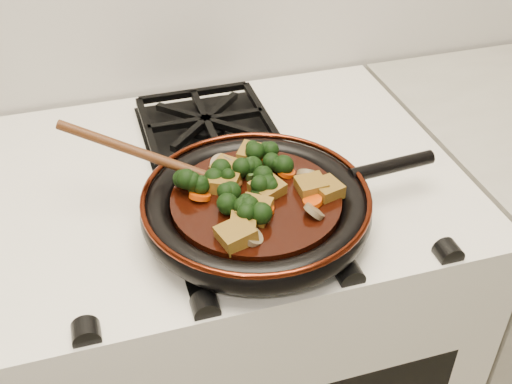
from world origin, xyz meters
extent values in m
cube|color=white|center=(0.00, 1.69, 0.45)|extent=(0.76, 0.60, 0.90)
cylinder|color=black|center=(0.01, 1.54, 0.93)|extent=(0.30, 0.30, 0.01)
torus|color=black|center=(0.01, 1.54, 0.94)|extent=(0.33, 0.33, 0.04)
torus|color=#4E180B|center=(0.01, 1.54, 0.96)|extent=(0.33, 0.33, 0.01)
cylinder|color=black|center=(0.23, 1.56, 0.96)|extent=(0.14, 0.03, 0.02)
cylinder|color=black|center=(0.01, 1.54, 0.95)|extent=(0.24, 0.24, 0.02)
cube|color=brown|center=(-0.01, 1.51, 0.97)|extent=(0.06, 0.06, 0.02)
cube|color=brown|center=(0.09, 1.54, 0.97)|extent=(0.04, 0.04, 0.03)
cube|color=brown|center=(0.03, 1.55, 0.97)|extent=(0.06, 0.06, 0.03)
cube|color=brown|center=(0.11, 1.52, 0.97)|extent=(0.05, 0.05, 0.02)
cube|color=brown|center=(-0.03, 1.58, 0.97)|extent=(0.06, 0.06, 0.03)
cube|color=brown|center=(-0.02, 1.61, 0.97)|extent=(0.05, 0.05, 0.02)
cube|color=brown|center=(-0.03, 1.49, 0.97)|extent=(0.04, 0.04, 0.02)
cube|color=brown|center=(0.03, 1.64, 0.97)|extent=(0.05, 0.05, 0.02)
cube|color=brown|center=(-0.04, 1.46, 0.97)|extent=(0.06, 0.05, 0.03)
cylinder|color=#C93B05|center=(0.09, 1.56, 0.96)|extent=(0.03, 0.03, 0.01)
cylinder|color=#C93B05|center=(0.07, 1.58, 0.96)|extent=(0.03, 0.03, 0.02)
cylinder|color=#C93B05|center=(0.01, 1.51, 0.96)|extent=(0.03, 0.03, 0.01)
cylinder|color=#C93B05|center=(-0.07, 1.56, 0.96)|extent=(0.03, 0.03, 0.02)
cylinder|color=#C93B05|center=(0.08, 1.51, 0.96)|extent=(0.03, 0.03, 0.01)
cylinder|color=#C93B05|center=(0.05, 1.62, 0.96)|extent=(0.03, 0.03, 0.01)
cylinder|color=brown|center=(0.09, 1.56, 0.97)|extent=(0.04, 0.04, 0.03)
cylinder|color=brown|center=(0.07, 1.48, 0.97)|extent=(0.03, 0.04, 0.03)
cylinder|color=brown|center=(-0.02, 1.63, 0.97)|extent=(0.04, 0.04, 0.03)
cylinder|color=brown|center=(-0.02, 1.46, 0.97)|extent=(0.04, 0.04, 0.03)
cylinder|color=brown|center=(0.00, 1.63, 0.97)|extent=(0.05, 0.05, 0.03)
ellipsoid|color=#4E2710|center=(-0.03, 1.59, 0.96)|extent=(0.07, 0.06, 0.02)
cylinder|color=#4E2710|center=(-0.14, 1.64, 1.00)|extent=(0.02, 0.02, 0.25)
camera|label=1|loc=(-0.20, 0.86, 1.52)|focal=45.00mm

